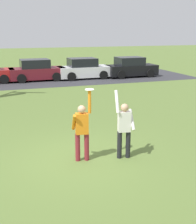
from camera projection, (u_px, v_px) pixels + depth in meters
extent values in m
plane|color=olive|center=(79.00, 159.00, 9.04)|extent=(120.00, 120.00, 0.00)
cylinder|color=maroon|center=(78.00, 147.00, 8.85)|extent=(0.14, 0.14, 0.82)
cylinder|color=maroon|center=(87.00, 147.00, 8.89)|extent=(0.14, 0.14, 0.82)
cube|color=orange|center=(82.00, 124.00, 8.69)|extent=(0.39, 0.28, 0.60)
sphere|color=tan|center=(82.00, 109.00, 8.58)|extent=(0.23, 0.23, 0.23)
cylinder|color=orange|center=(74.00, 122.00, 8.64)|extent=(0.16, 0.49, 0.57)
cylinder|color=orange|center=(90.00, 102.00, 8.56)|extent=(0.09, 0.09, 0.66)
cylinder|color=black|center=(128.00, 144.00, 9.08)|extent=(0.14, 0.14, 0.82)
cylinder|color=black|center=(119.00, 145.00, 9.04)|extent=(0.14, 0.14, 0.82)
cube|color=silver|center=(124.00, 122.00, 8.88)|extent=(0.39, 0.28, 0.60)
sphere|color=tan|center=(125.00, 108.00, 8.77)|extent=(0.23, 0.23, 0.23)
cylinder|color=silver|center=(132.00, 120.00, 8.90)|extent=(0.16, 0.49, 0.57)
cylinder|color=silver|center=(117.00, 102.00, 8.69)|extent=(0.14, 0.36, 0.64)
cylinder|color=white|center=(89.00, 90.00, 8.47)|extent=(0.25, 0.25, 0.02)
cylinder|color=black|center=(3.00, 76.00, 23.31)|extent=(0.66, 0.23, 0.66)
cylinder|color=black|center=(4.00, 79.00, 21.65)|extent=(0.66, 0.23, 0.66)
cube|color=maroon|center=(37.00, 73.00, 23.12)|extent=(4.12, 1.85, 0.80)
cube|color=black|center=(35.00, 64.00, 22.88)|extent=(2.12, 1.66, 0.64)
cylinder|color=black|center=(52.00, 74.00, 24.42)|extent=(0.66, 0.23, 0.66)
cylinder|color=black|center=(57.00, 77.00, 22.76)|extent=(0.66, 0.23, 0.66)
cylinder|color=black|center=(19.00, 75.00, 23.59)|extent=(0.66, 0.23, 0.66)
cylinder|color=black|center=(22.00, 79.00, 21.93)|extent=(0.66, 0.23, 0.66)
cube|color=white|center=(84.00, 71.00, 24.06)|extent=(4.12, 1.85, 0.80)
cube|color=black|center=(82.00, 62.00, 23.83)|extent=(2.12, 1.66, 0.64)
cylinder|color=black|center=(96.00, 72.00, 25.37)|extent=(0.66, 0.23, 0.66)
cylinder|color=black|center=(103.00, 75.00, 23.71)|extent=(0.66, 0.23, 0.66)
cylinder|color=black|center=(66.00, 73.00, 24.53)|extent=(0.66, 0.23, 0.66)
cylinder|color=black|center=(72.00, 77.00, 22.88)|extent=(0.66, 0.23, 0.66)
cube|color=black|center=(131.00, 70.00, 25.01)|extent=(4.12, 1.85, 0.80)
cube|color=black|center=(130.00, 61.00, 24.78)|extent=(2.12, 1.66, 0.64)
cylinder|color=black|center=(140.00, 71.00, 26.31)|extent=(0.66, 0.23, 0.66)
cylinder|color=black|center=(150.00, 73.00, 24.66)|extent=(0.66, 0.23, 0.66)
cylinder|color=black|center=(112.00, 72.00, 25.48)|extent=(0.66, 0.23, 0.66)
cylinder|color=black|center=(121.00, 75.00, 23.82)|extent=(0.66, 0.23, 0.66)
cube|color=#38383D|center=(15.00, 82.00, 22.56)|extent=(28.12, 6.40, 0.01)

